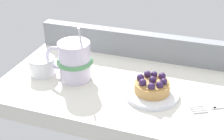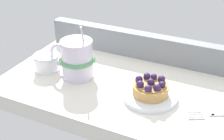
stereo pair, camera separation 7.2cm
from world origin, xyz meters
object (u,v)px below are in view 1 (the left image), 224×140
sugar_bowl (42,65)px  coffee_mug (74,61)px  dessert_plate (152,93)px  raspberry_tart (152,85)px

sugar_bowl → coffee_mug: bearing=3.5°
dessert_plate → sugar_bowl: bearing=178.3°
dessert_plate → coffee_mug: size_ratio=0.91×
dessert_plate → sugar_bowl: sugar_bowl is taller
coffee_mug → sugar_bowl: coffee_mug is taller
raspberry_tart → sugar_bowl: bearing=178.3°
dessert_plate → raspberry_tart: size_ratio=1.55×
dessert_plate → sugar_bowl: 29.58cm
dessert_plate → raspberry_tart: 2.29cm
raspberry_tart → coffee_mug: bearing=176.0°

